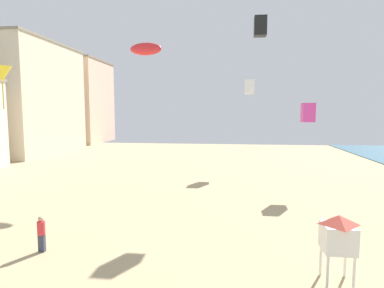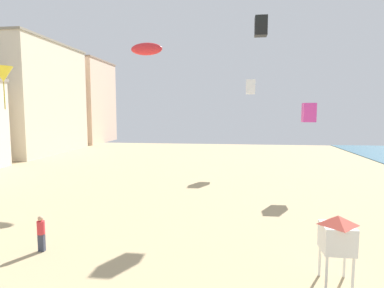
% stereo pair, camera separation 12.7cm
% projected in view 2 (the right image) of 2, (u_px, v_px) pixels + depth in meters
% --- Properties ---
extents(boardwalk_hotel_mid, '(13.68, 17.40, 16.38)m').
position_uv_depth(boardwalk_hotel_mid, '(19.00, 98.00, 48.38)').
color(boardwalk_hotel_mid, beige).
rests_on(boardwalk_hotel_mid, ground).
extents(boardwalk_hotel_far, '(13.60, 12.83, 16.31)m').
position_uv_depth(boardwalk_hotel_far, '(73.00, 102.00, 65.02)').
color(boardwalk_hotel_far, beige).
rests_on(boardwalk_hotel_far, ground).
extents(kite_flyer, '(0.34, 0.34, 1.64)m').
position_uv_depth(kite_flyer, '(41.00, 231.00, 14.41)').
color(kite_flyer, '#383D4C').
rests_on(kite_flyer, ground).
extents(lifeguard_stand, '(1.10, 1.10, 2.55)m').
position_uv_depth(lifeguard_stand, '(337.00, 234.00, 11.67)').
color(lifeguard_stand, white).
rests_on(lifeguard_stand, ground).
extents(kite_white_box, '(0.97, 0.97, 1.52)m').
position_uv_depth(kite_white_box, '(251.00, 87.00, 34.64)').
color(kite_white_box, white).
extents(kite_magenta_box, '(0.96, 0.96, 1.51)m').
position_uv_depth(kite_magenta_box, '(309.00, 113.00, 25.44)').
color(kite_magenta_box, '#DB3D9E').
extents(kite_red_parafoil, '(2.70, 0.75, 1.05)m').
position_uv_depth(kite_red_parafoil, '(147.00, 49.00, 27.03)').
color(kite_red_parafoil, red).
extents(kite_yellow_delta, '(1.35, 1.35, 3.07)m').
position_uv_depth(kite_yellow_delta, '(3.00, 74.00, 22.97)').
color(kite_yellow_delta, yellow).
extents(kite_black_box, '(0.89, 0.89, 1.40)m').
position_uv_depth(kite_black_box, '(261.00, 26.00, 23.30)').
color(kite_black_box, black).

